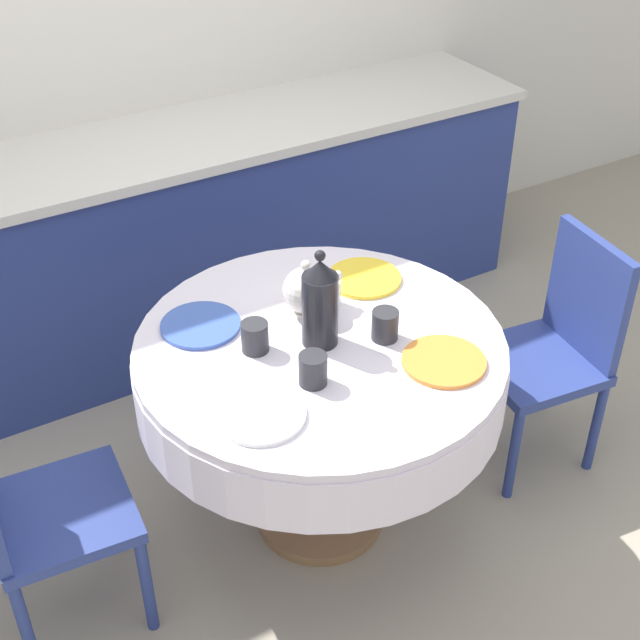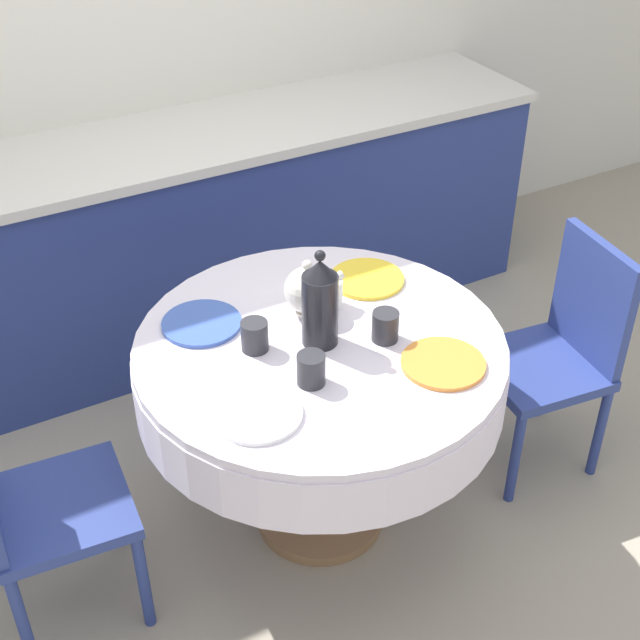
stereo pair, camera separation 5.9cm
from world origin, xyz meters
name	(u,v)px [view 1 (the left image)]	position (x,y,z in m)	size (l,w,h in m)	color
ground_plane	(320,517)	(0.00, 0.00, 0.00)	(12.00, 12.00, 0.00)	#9E937F
wall_back	(114,24)	(0.00, 1.60, 1.30)	(7.00, 0.05, 2.60)	silver
kitchen_counter	(167,244)	(0.00, 1.27, 0.47)	(3.24, 0.64, 0.93)	navy
dining_table	(320,375)	(0.00, 0.00, 0.64)	(1.14, 1.14, 0.77)	olive
chair_left	(555,343)	(0.91, -0.10, 0.49)	(0.44, 0.44, 0.88)	navy
chair_right	(30,505)	(-0.91, 0.07, 0.49)	(0.43, 0.43, 0.88)	navy
plate_near_left	(261,415)	(-0.31, -0.21, 0.77)	(0.25, 0.25, 0.01)	white
cup_near_left	(313,369)	(-0.12, -0.16, 0.81)	(0.08, 0.08, 0.10)	#28282D
plate_near_right	(444,361)	(0.26, -0.27, 0.77)	(0.25, 0.25, 0.01)	orange
cup_near_right	(385,325)	(0.18, -0.08, 0.81)	(0.08, 0.08, 0.10)	#28282D
plate_far_left	(200,325)	(-0.28, 0.25, 0.77)	(0.25, 0.25, 0.01)	#3856AD
cup_far_left	(255,337)	(-0.19, 0.06, 0.81)	(0.08, 0.08, 0.10)	#28282D
plate_far_right	(364,278)	(0.30, 0.22, 0.77)	(0.25, 0.25, 0.01)	yellow
cup_far_right	(328,293)	(0.12, 0.15, 0.81)	(0.08, 0.08, 0.10)	white
coffee_carafe	(321,302)	(0.00, 0.00, 0.91)	(0.11, 0.11, 0.32)	black
teapot	(307,290)	(0.04, 0.15, 0.85)	(0.20, 0.15, 0.19)	silver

